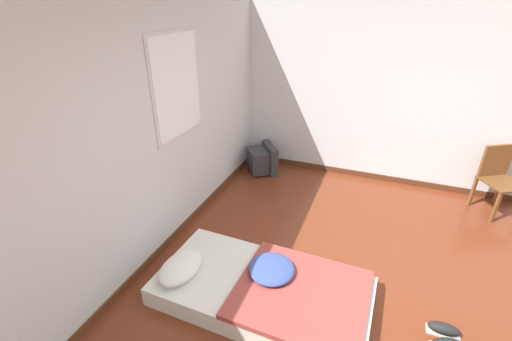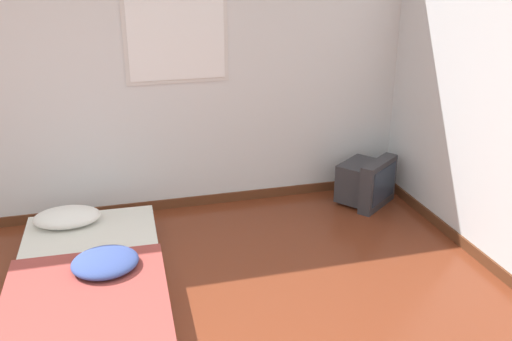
{
  "view_description": "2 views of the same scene",
  "coord_description": "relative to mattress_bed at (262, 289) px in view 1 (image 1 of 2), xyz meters",
  "views": [
    {
      "loc": [
        -2.16,
        0.33,
        2.57
      ],
      "look_at": [
        1.21,
        1.65,
        0.72
      ],
      "focal_mm": 24.0,
      "sensor_mm": 36.0,
      "label": 1
    },
    {
      "loc": [
        0.28,
        -2.41,
        2.28
      ],
      "look_at": [
        1.36,
        1.57,
        0.64
      ],
      "focal_mm": 40.0,
      "sensor_mm": 36.0,
      "label": 2
    }
  ],
  "objects": [
    {
      "name": "mattress_bed",
      "position": [
        0.0,
        0.0,
        0.0
      ],
      "size": [
        1.06,
        2.0,
        0.34
      ],
      "color": "silver",
      "rests_on": "ground_plane"
    },
    {
      "name": "sneaker_pair",
      "position": [
        0.14,
        -1.58,
        -0.08
      ],
      "size": [
        0.29,
        0.29,
        0.1
      ],
      "color": "silver",
      "rests_on": "ground_plane"
    },
    {
      "name": "wall_back",
      "position": [
        -0.03,
        1.33,
        1.16
      ],
      "size": [
        8.31,
        0.08,
        2.6
      ],
      "color": "silver",
      "rests_on": "ground_plane"
    },
    {
      "name": "wooden_chair",
      "position": [
        2.6,
        -2.3,
        0.39
      ],
      "size": [
        0.61,
        0.61,
        0.89
      ],
      "color": "brown",
      "rests_on": "ground_plane"
    },
    {
      "name": "crt_tv",
      "position": [
        2.51,
        0.93,
        0.09
      ],
      "size": [
        0.61,
        0.6,
        0.45
      ],
      "color": "#333338",
      "rests_on": "ground_plane"
    },
    {
      "name": "wall_right",
      "position": [
        2.94,
        -1.13,
        1.16
      ],
      "size": [
        0.08,
        7.25,
        2.6
      ],
      "color": "silver",
      "rests_on": "ground_plane"
    }
  ]
}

